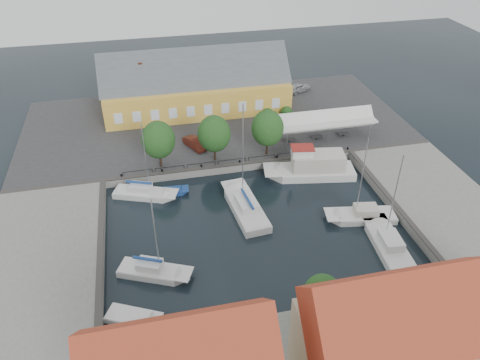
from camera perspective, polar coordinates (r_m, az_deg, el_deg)
The scene contains 18 objects.
ground at distance 52.60m, azimuth 1.45°, elevation -4.93°, with size 140.00×140.00×0.00m, color black.
north_quay at distance 71.30m, azimuth -3.03°, elevation 6.82°, with size 56.00×26.00×1.00m, color #2D2D30.
west_quay at distance 51.10m, azimuth -22.97°, elevation -8.91°, with size 12.00×24.00×1.00m, color slate.
east_quay at distance 59.30m, azimuth 23.07°, elevation -2.40°, with size 12.00×24.00×1.00m, color slate.
quay_edge_fittings at distance 55.65m, azimuth 0.30°, elevation -1.07°, with size 56.00×24.72×0.40m.
warehouse at distance 74.13m, azimuth -5.89°, elevation 11.14°, with size 28.56×14.00×9.55m.
tent_canopy at distance 66.17m, azimuth 10.34°, elevation 7.10°, with size 14.00×4.00×2.83m.
quay_trees at distance 59.37m, azimuth -3.18°, elevation 5.64°, with size 18.20×4.20×6.30m.
car_silver at distance 81.15m, azimuth 7.15°, elevation 11.11°, with size 1.85×4.61×1.57m, color #ADB0B5.
car_red at distance 63.96m, azimuth -5.54°, elevation 4.48°, with size 1.44×4.12×1.36m, color #5A1F14.
center_sailboat at distance 53.72m, azimuth 0.67°, elevation -3.47°, with size 3.89×10.24×13.58m.
trawler at distance 60.13m, azimuth 8.88°, elevation 1.38°, with size 12.02×5.35×5.00m.
east_boat_b at distance 54.41m, azimuth 14.64°, elevation -4.36°, with size 8.22×3.90×10.90m.
east_boat_c at distance 51.43m, azimuth 17.58°, elevation -7.57°, with size 3.59×9.08×11.27m.
west_boat_a at distance 57.25m, azimuth -11.60°, elevation -1.71°, with size 7.93×4.80×10.41m.
west_boat_d at distance 46.96m, azimuth -10.50°, elevation -11.02°, with size 7.46×4.97×9.94m.
launch_sw at distance 43.72m, azimuth -12.91°, elevation -16.16°, with size 5.25×3.87×0.98m.
launch_nw at distance 57.31m, azimuth -8.26°, elevation -1.50°, with size 3.95×1.78×0.88m.
Camera 1 is at (-10.29, -39.57, 33.10)m, focal length 35.00 mm.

